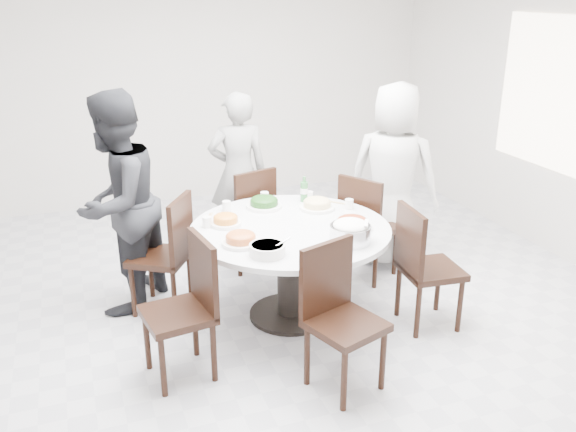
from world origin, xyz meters
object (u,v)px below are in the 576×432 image
object	(u,v)px
chair_s	(346,322)
diner_right	(393,176)
diner_middle	(238,173)
rice_bowl	(350,234)
chair_nw	(160,254)
soup_bowl	(267,250)
chair_ne	(370,226)
chair_sw	(177,311)
beverage_bottle	(304,189)
chair_se	(431,267)
diner_left	(117,204)
dining_table	(290,272)
chair_n	(245,217)

from	to	relation	value
chair_s	diner_right	distance (m)	2.04
diner_middle	rice_bowl	world-z (taller)	diner_middle
chair_nw	soup_bowl	distance (m)	1.11
chair_ne	chair_sw	distance (m)	2.07
chair_nw	chair_s	xyz separation A→B (m)	(0.93, -1.43, 0.00)
rice_bowl	beverage_bottle	bearing A→B (deg)	89.06
chair_nw	chair_sw	distance (m)	0.94
chair_se	diner_left	world-z (taller)	diner_left
chair_se	chair_s	bearing A→B (deg)	123.58
dining_table	chair_se	bearing A→B (deg)	-26.23
dining_table	chair_nw	size ratio (longest dim) A/B	1.58
dining_table	chair_nw	bearing A→B (deg)	153.32
chair_n	rice_bowl	bearing A→B (deg)	87.05
chair_nw	diner_right	distance (m)	2.17
dining_table	diner_middle	bearing A→B (deg)	90.04
diner_left	beverage_bottle	size ratio (longest dim) A/B	8.11
diner_middle	diner_left	bearing A→B (deg)	39.90
chair_ne	beverage_bottle	bearing A→B (deg)	51.73
chair_ne	beverage_bottle	xyz separation A→B (m)	(-0.59, 0.07, 0.38)
chair_n	soup_bowl	bearing A→B (deg)	63.11
dining_table	rice_bowl	bearing A→B (deg)	-54.49
chair_sw	chair_se	xyz separation A→B (m)	(1.90, 0.01, 0.00)
chair_se	beverage_bottle	bearing A→B (deg)	38.39
chair_nw	soup_bowl	size ratio (longest dim) A/B	3.91
chair_nw	chair_se	xyz separation A→B (m)	(1.86, -0.93, 0.00)
diner_right	chair_sw	bearing A→B (deg)	69.79
chair_ne	beverage_bottle	size ratio (longest dim) A/B	4.44
chair_n	diner_middle	distance (m)	0.51
rice_bowl	beverage_bottle	size ratio (longest dim) A/B	1.36
diner_left	chair_se	bearing A→B (deg)	99.82
chair_se	chair_nw	bearing A→B (deg)	68.78
chair_s	diner_left	distance (m)	2.04
chair_s	chair_se	size ratio (longest dim) A/B	1.00
chair_nw	chair_s	size ratio (longest dim) A/B	1.00
chair_s	soup_bowl	bearing A→B (deg)	101.98
dining_table	diner_middle	world-z (taller)	diner_middle
chair_ne	chair_sw	xyz separation A→B (m)	(-1.85, -0.91, 0.00)
chair_ne	chair_s	size ratio (longest dim) A/B	1.00
soup_bowl	beverage_bottle	world-z (taller)	beverage_bottle
chair_ne	diner_right	world-z (taller)	diner_right
chair_se	beverage_bottle	xyz separation A→B (m)	(-0.64, 0.97, 0.38)
chair_n	beverage_bottle	world-z (taller)	beverage_bottle
soup_bowl	dining_table	bearing A→B (deg)	52.87
dining_table	beverage_bottle	xyz separation A→B (m)	(0.31, 0.51, 0.48)
chair_nw	diner_middle	bearing A→B (deg)	168.44
chair_se	soup_bowl	size ratio (longest dim) A/B	3.91
chair_n	dining_table	bearing A→B (deg)	76.63
soup_bowl	chair_s	bearing A→B (deg)	-58.96
diner_left	beverage_bottle	distance (m)	1.50
chair_nw	rice_bowl	xyz separation A→B (m)	(1.21, -0.87, 0.34)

